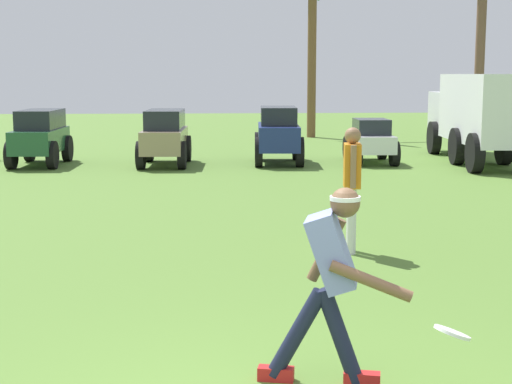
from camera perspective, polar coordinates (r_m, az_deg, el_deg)
The scene contains 10 objects.
frisbee_thrower at distance 5.57m, azimuth 5.45°, elevation -6.06°, with size 1.04×0.62×1.43m.
frisbee_in_flight at distance 5.47m, azimuth 14.08°, elevation -9.89°, with size 0.30×0.31×0.11m.
teammate_near_sideline at distance 9.71m, azimuth 7.00°, elevation 1.04°, with size 0.24×0.50×1.56m.
parked_car_slot_a at distance 19.83m, azimuth -15.42°, elevation 3.99°, with size 1.23×2.44×1.34m.
parked_car_slot_b at distance 19.22m, azimuth -6.65°, elevation 4.11°, with size 1.26×2.45×1.34m.
parked_car_slot_c at distance 19.46m, azimuth 1.63°, elevation 4.28°, with size 1.30×2.41×1.40m.
parked_car_slot_d at distance 19.80m, azimuth 8.33°, elevation 3.75°, with size 1.15×2.23×1.10m.
box_truck at distance 20.47m, azimuth 15.68°, elevation 5.55°, with size 1.79×5.98×2.20m.
palm_tree_far_left at distance 27.62m, azimuth 4.16°, elevation 10.82°, with size 3.37×3.43×5.37m.
palm_tree_left_of_centre at distance 27.89m, azimuth 16.03°, elevation 11.11°, with size 3.44×3.12×5.79m.
Camera 1 is at (-0.49, -4.38, 2.21)m, focal length 55.00 mm.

